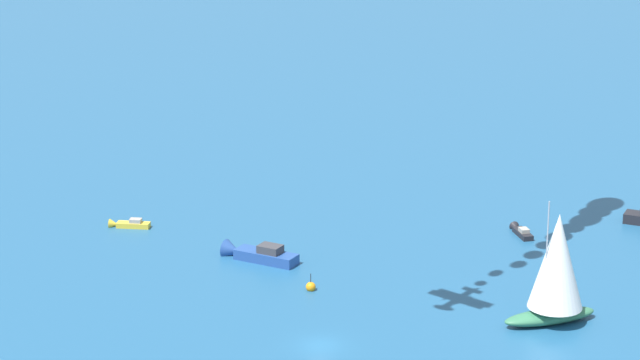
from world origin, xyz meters
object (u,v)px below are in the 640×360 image
(motorboat_outer_ring_b, at_px, (257,254))
(motorboat_offshore, at_px, (521,231))
(motorboat_far_stbd, at_px, (128,224))
(marker_buoy, at_px, (311,287))
(sailboat_mid_cluster, at_px, (556,267))

(motorboat_outer_ring_b, bearing_deg, motorboat_offshore, -116.36)
(motorboat_offshore, bearing_deg, motorboat_far_stbd, 44.84)
(motorboat_offshore, xyz_separation_m, motorboat_outer_ring_b, (14.93, 30.14, 0.35))
(motorboat_far_stbd, distance_m, marker_buoy, 31.61)
(motorboat_outer_ring_b, bearing_deg, sailboat_mid_cluster, -162.36)
(motorboat_far_stbd, height_order, motorboat_offshore, motorboat_far_stbd)
(sailboat_mid_cluster, relative_size, motorboat_outer_ring_b, 1.37)
(motorboat_far_stbd, xyz_separation_m, motorboat_offshore, (-34.98, -34.79, -0.02))
(motorboat_far_stbd, height_order, motorboat_outer_ring_b, motorboat_outer_ring_b)
(motorboat_far_stbd, distance_m, motorboat_outer_ring_b, 20.58)
(motorboat_offshore, bearing_deg, sailboat_mid_cluster, 136.16)
(motorboat_far_stbd, xyz_separation_m, marker_buoy, (-31.46, -3.02, -0.02))
(motorboat_far_stbd, bearing_deg, motorboat_offshore, -135.16)
(motorboat_outer_ring_b, bearing_deg, marker_buoy, 171.89)
(motorboat_outer_ring_b, bearing_deg, motorboat_far_stbd, 13.05)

